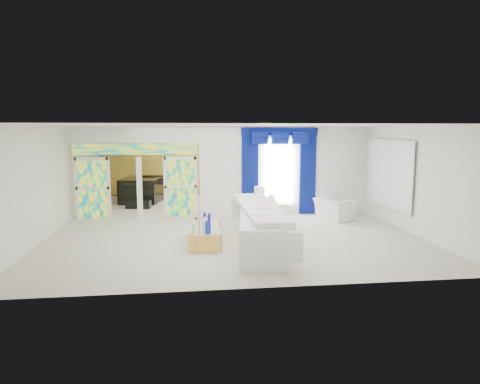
{
  "coord_description": "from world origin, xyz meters",
  "views": [
    {
      "loc": [
        -1.26,
        -13.58,
        2.89
      ],
      "look_at": [
        0.3,
        -1.2,
        1.1
      ],
      "focal_mm": 32.64,
      "sensor_mm": 36.0,
      "label": 1
    }
  ],
  "objects": [
    {
      "name": "dividing_wall",
      "position": [
        2.15,
        1.0,
        1.5
      ],
      "size": [
        5.7,
        0.18,
        3.0
      ],
      "primitive_type": "cube",
      "color": "white",
      "rests_on": "ground"
    },
    {
      "name": "dividing_header",
      "position": [
        -2.85,
        1.0,
        2.73
      ],
      "size": [
        4.3,
        0.18,
        0.55
      ],
      "primitive_type": "cube",
      "color": "white",
      "rests_on": "dividing_wall"
    },
    {
      "name": "table_lamp",
      "position": [
        1.19,
        0.67,
        0.71
      ],
      "size": [
        0.36,
        0.36,
        0.58
      ],
      "primitive_type": "cylinder",
      "color": "silver",
      "rests_on": "console_table"
    },
    {
      "name": "coffee_table",
      "position": [
        -0.75,
        -2.62,
        0.22
      ],
      "size": [
        0.92,
        2.04,
        0.44
      ],
      "primitive_type": "cube",
      "rotation": [
        0.0,
        0.0,
        -0.14
      ],
      "color": "gold",
      "rests_on": "ground"
    },
    {
      "name": "blue_pelmet",
      "position": [
        1.9,
        0.87,
        2.82
      ],
      "size": [
        2.6,
        0.12,
        0.25
      ],
      "primitive_type": "cube",
      "color": "#04054E",
      "rests_on": "dividing_wall"
    },
    {
      "name": "window_pane",
      "position": [
        1.9,
        0.9,
        1.45
      ],
      "size": [
        1.0,
        0.02,
        2.3
      ],
      "primitive_type": "cube",
      "color": "white",
      "rests_on": "dividing_wall"
    },
    {
      "name": "floor",
      "position": [
        0.0,
        0.0,
        0.0
      ],
      "size": [
        12.0,
        12.0,
        0.0
      ],
      "primitive_type": "plane",
      "color": "#B7AF9E",
      "rests_on": "ground"
    },
    {
      "name": "console_table",
      "position": [
        1.49,
        0.67,
        0.21
      ],
      "size": [
        1.3,
        0.53,
        0.42
      ],
      "primitive_type": "cube",
      "rotation": [
        0.0,
        0.0,
        -0.1
      ],
      "color": "white",
      "rests_on": "ground"
    },
    {
      "name": "blue_drape_left",
      "position": [
        0.9,
        0.87,
        1.4
      ],
      "size": [
        0.55,
        0.1,
        2.8
      ],
      "primitive_type": "cube",
      "color": "#04054E",
      "rests_on": "ground"
    },
    {
      "name": "gold_curtains",
      "position": [
        0.0,
        5.9,
        1.5
      ],
      "size": [
        9.7,
        0.12,
        2.9
      ],
      "primitive_type": "cube",
      "color": "gold",
      "rests_on": "ground"
    },
    {
      "name": "armchair",
      "position": [
        3.5,
        -0.26,
        0.35
      ],
      "size": [
        1.34,
        1.39,
        0.7
      ],
      "primitive_type": "imported",
      "rotation": [
        0.0,
        0.0,
        2.06
      ],
      "color": "white",
      "rests_on": "ground"
    },
    {
      "name": "chandelier",
      "position": [
        -2.3,
        3.4,
        2.65
      ],
      "size": [
        0.6,
        0.6,
        0.6
      ],
      "primitive_type": "sphere",
      "color": "gold",
      "rests_on": "ceiling"
    },
    {
      "name": "blue_drape_right",
      "position": [
        2.9,
        0.87,
        1.4
      ],
      "size": [
        0.55,
        0.1,
        2.8
      ],
      "primitive_type": "cube",
      "color": "#04054E",
      "rests_on": "ground"
    },
    {
      "name": "tv_console",
      "position": [
        -4.4,
        2.35,
        0.36
      ],
      "size": [
        0.58,
        0.55,
        0.72
      ],
      "primitive_type": "cube",
      "rotation": [
        0.0,
        0.0,
        0.22
      ],
      "color": "tan",
      "rests_on": "ground"
    },
    {
      "name": "decanters",
      "position": [
        -0.75,
        -2.65,
        0.54
      ],
      "size": [
        0.22,
        1.15,
        0.3
      ],
      "color": "#191698",
      "rests_on": "coffee_table"
    },
    {
      "name": "white_sofa",
      "position": [
        0.6,
        -2.92,
        0.44
      ],
      "size": [
        1.61,
        4.7,
        0.88
      ],
      "primitive_type": "cube",
      "rotation": [
        0.0,
        0.0,
        -0.14
      ],
      "color": "white",
      "rests_on": "ground"
    },
    {
      "name": "stained_panel_left",
      "position": [
        -4.28,
        1.0,
        1.0
      ],
      "size": [
        0.95,
        0.04,
        2.0
      ],
      "primitive_type": "cube",
      "color": "#994C3F",
      "rests_on": "ground"
    },
    {
      "name": "stained_panel_right",
      "position": [
        -1.42,
        1.0,
        1.0
      ],
      "size": [
        0.95,
        0.04,
        2.0
      ],
      "primitive_type": "cube",
      "color": "#994C3F",
      "rests_on": "ground"
    },
    {
      "name": "stained_transom",
      "position": [
        -2.85,
        1.0,
        2.25
      ],
      "size": [
        4.0,
        0.05,
        0.35
      ],
      "primitive_type": "cube",
      "color": "#994C3F",
      "rests_on": "dividing_header"
    },
    {
      "name": "piano_bench",
      "position": [
        -3.0,
        2.64,
        0.15
      ],
      "size": [
        0.93,
        0.5,
        0.3
      ],
      "primitive_type": "cube",
      "rotation": [
        0.0,
        0.0,
        -0.18
      ],
      "color": "black",
      "rests_on": "ground"
    },
    {
      "name": "wall_mirror",
      "position": [
        4.94,
        -1.0,
        1.55
      ],
      "size": [
        0.04,
        2.7,
        1.9
      ],
      "primitive_type": "cube",
      "color": "white",
      "rests_on": "ground"
    },
    {
      "name": "grand_piano",
      "position": [
        -3.0,
        4.24,
        0.48
      ],
      "size": [
        1.76,
        2.12,
        0.96
      ],
      "primitive_type": "cube",
      "rotation": [
        0.0,
        0.0,
        -0.18
      ],
      "color": "black",
      "rests_on": "ground"
    }
  ]
}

